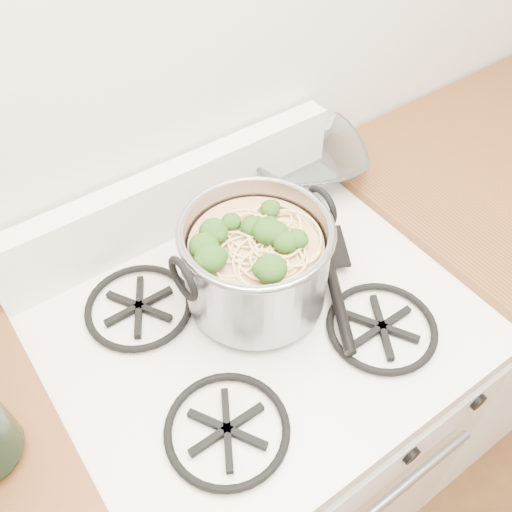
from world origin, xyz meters
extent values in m
plane|color=silver|center=(0.00, 1.60, 1.35)|extent=(3.60, 0.00, 3.60)
cube|color=white|center=(0.00, 1.27, 0.41)|extent=(0.76, 0.65, 0.81)
cube|color=white|center=(0.00, 1.27, 0.88)|extent=(0.76, 0.65, 0.04)
cube|color=black|center=(0.00, 1.27, 0.91)|extent=(0.60, 0.56, 0.02)
cylinder|color=black|center=(0.10, 0.95, 0.78)|extent=(0.04, 0.03, 0.04)
cylinder|color=black|center=(0.28, 0.95, 0.78)|extent=(0.04, 0.03, 0.04)
cube|color=silver|center=(0.88, 1.27, 0.44)|extent=(1.00, 0.65, 0.88)
cylinder|color=gray|center=(0.02, 1.31, 1.01)|extent=(0.26, 0.26, 0.17)
torus|color=gray|center=(0.02, 1.31, 1.09)|extent=(0.27, 0.27, 0.01)
torus|color=black|center=(-0.12, 1.31, 1.07)|extent=(0.01, 0.08, 0.08)
torus|color=black|center=(0.17, 1.31, 1.07)|extent=(0.01, 0.08, 0.08)
cylinder|color=#AE7D52|center=(0.02, 1.31, 0.99)|extent=(0.24, 0.24, 0.14)
sphere|color=#234913|center=(0.02, 1.31, 1.08)|extent=(0.04, 0.04, 0.04)
sphere|color=#234913|center=(0.02, 1.31, 1.08)|extent=(0.04, 0.04, 0.04)
sphere|color=#234913|center=(0.02, 1.31, 1.08)|extent=(0.04, 0.04, 0.04)
sphere|color=#234913|center=(0.02, 1.31, 1.08)|extent=(0.04, 0.04, 0.04)
sphere|color=#234913|center=(0.02, 1.31, 1.08)|extent=(0.04, 0.04, 0.04)
sphere|color=#234913|center=(0.02, 1.31, 1.08)|extent=(0.04, 0.04, 0.04)
sphere|color=#234913|center=(0.02, 1.31, 1.08)|extent=(0.04, 0.04, 0.04)
sphere|color=#234913|center=(0.02, 1.31, 1.08)|extent=(0.04, 0.04, 0.04)
sphere|color=#234913|center=(0.02, 1.31, 1.08)|extent=(0.04, 0.04, 0.04)
sphere|color=#234913|center=(0.02, 1.31, 1.08)|extent=(0.04, 0.04, 0.04)
sphere|color=#234913|center=(0.02, 1.31, 1.08)|extent=(0.04, 0.04, 0.04)
sphere|color=#234913|center=(0.02, 1.31, 1.08)|extent=(0.04, 0.04, 0.04)
imported|color=white|center=(0.33, 1.54, 0.94)|extent=(0.14, 0.14, 0.03)
camera|label=1|loc=(-0.36, 0.76, 1.78)|focal=40.00mm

